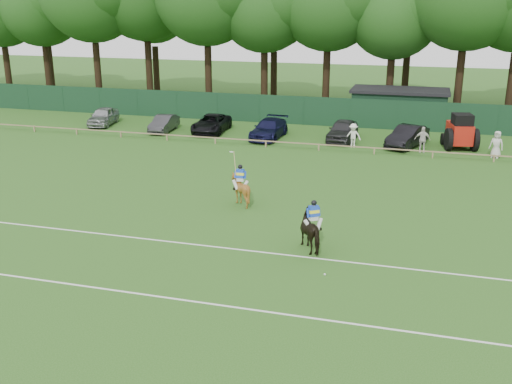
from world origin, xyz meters
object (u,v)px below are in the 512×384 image
(suv_black, at_px, (211,124))
(utility_shed, at_px, (399,106))
(horse_dark, at_px, (313,231))
(spectator_mid, at_px, (422,140))
(sedan_silver, at_px, (103,116))
(horse_chestnut, at_px, (240,190))
(sedan_grey, at_px, (164,123))
(polo_ball, at_px, (325,274))
(tractor, at_px, (460,132))
(estate_black, at_px, (407,136))
(spectator_left, at_px, (353,136))
(sedan_navy, at_px, (269,129))
(spectator_right, at_px, (497,144))
(hatch_grey, at_px, (343,130))

(suv_black, height_order, utility_shed, utility_shed)
(horse_dark, xyz_separation_m, spectator_mid, (4.26, 19.56, 0.07))
(sedan_silver, bearing_deg, suv_black, -12.34)
(horse_chestnut, bearing_deg, sedan_grey, -57.86)
(polo_ball, relative_size, tractor, 0.03)
(horse_dark, relative_size, horse_chestnut, 1.25)
(sedan_silver, distance_m, estate_black, 26.03)
(horse_chestnut, xyz_separation_m, sedan_grey, (-11.71, 16.14, -0.15))
(spectator_left, bearing_deg, horse_dark, -84.17)
(sedan_silver, bearing_deg, utility_shed, 6.79)
(polo_ball, height_order, tractor, tractor)
(spectator_left, bearing_deg, sedan_silver, 177.40)
(sedan_navy, relative_size, spectator_right, 2.70)
(utility_shed, bearing_deg, sedan_navy, -136.76)
(spectator_mid, bearing_deg, suv_black, 166.73)
(sedan_navy, xyz_separation_m, spectator_left, (6.82, -1.35, 0.15))
(horse_dark, xyz_separation_m, sedan_grey, (-16.59, 21.12, -0.19))
(sedan_silver, height_order, spectator_right, spectator_right)
(horse_dark, xyz_separation_m, polo_ball, (0.97, -2.48, -0.82))
(estate_black, bearing_deg, sedan_grey, -159.96)
(horse_chestnut, distance_m, sedan_navy, 16.31)
(suv_black, bearing_deg, spectator_left, -13.60)
(estate_black, relative_size, utility_shed, 0.57)
(utility_shed, bearing_deg, spectator_left, -104.84)
(suv_black, xyz_separation_m, spectator_mid, (16.94, -2.35, 0.21))
(horse_chestnut, distance_m, tractor, 20.20)
(sedan_navy, height_order, polo_ball, sedan_navy)
(spectator_left, xyz_separation_m, spectator_mid, (4.97, -0.15, 0.04))
(sedan_navy, distance_m, utility_shed, 13.15)
(sedan_silver, height_order, utility_shed, utility_shed)
(sedan_navy, relative_size, spectator_left, 2.85)
(tractor, bearing_deg, sedan_navy, 169.38)
(polo_ball, distance_m, tractor, 24.62)
(spectator_mid, relative_size, polo_ball, 20.76)
(horse_dark, relative_size, sedan_navy, 0.40)
(horse_chestnut, bearing_deg, sedan_silver, -47.61)
(spectator_mid, bearing_deg, spectator_left, 172.86)
(sedan_navy, bearing_deg, spectator_right, -3.16)
(estate_black, xyz_separation_m, tractor, (3.72, 0.35, 0.46))
(spectator_mid, distance_m, spectator_right, 4.97)
(sedan_grey, relative_size, suv_black, 0.79)
(horse_dark, relative_size, utility_shed, 0.24)
(sedan_grey, xyz_separation_m, spectator_mid, (20.85, -1.56, 0.26))
(horse_dark, xyz_separation_m, sedan_silver, (-22.84, 22.19, -0.10))
(spectator_left, height_order, spectator_right, spectator_right)
(horse_dark, bearing_deg, spectator_mid, -137.66)
(hatch_grey, bearing_deg, tractor, 1.16)
(sedan_silver, xyz_separation_m, polo_ball, (23.81, -24.67, -0.72))
(sedan_silver, bearing_deg, horse_dark, -54.93)
(horse_dark, height_order, hatch_grey, horse_dark)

